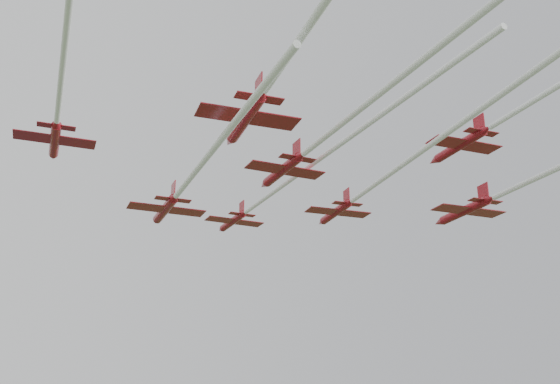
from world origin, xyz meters
TOP-DOWN VIEW (x-y plane):
  - jet_lead at (3.37, 0.95)m, footprint 14.43×60.46m
  - jet_row2_left at (-10.37, -0.26)m, footprint 14.07×46.24m
  - jet_row2_right at (10.45, -10.04)m, footprint 18.76×52.67m
  - jet_row3_left at (-27.69, -10.93)m, footprint 14.53×45.74m
  - jet_row3_mid at (-4.12, -22.73)m, footprint 16.01×64.19m
  - jet_row3_right at (21.03, -23.02)m, footprint 17.06×52.04m
  - jet_row4_left at (-15.91, -29.67)m, footprint 20.07×59.21m
  - jet_row4_right at (8.48, -31.04)m, footprint 13.58×42.34m

SIDE VIEW (x-z plane):
  - jet_row2_left at x=-10.37m, z-range 54.15..57.01m
  - jet_row3_right at x=21.03m, z-range 54.58..57.46m
  - jet_row3_left at x=-27.69m, z-range 56.17..58.52m
  - jet_row4_left at x=-15.91m, z-range 56.06..58.94m
  - jet_row2_right at x=10.45m, z-range 56.26..58.94m
  - jet_row3_mid at x=-4.12m, z-range 56.38..59.10m
  - jet_row4_right at x=8.48m, z-range 56.94..59.36m
  - jet_lead at x=3.37m, z-range 57.11..59.68m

